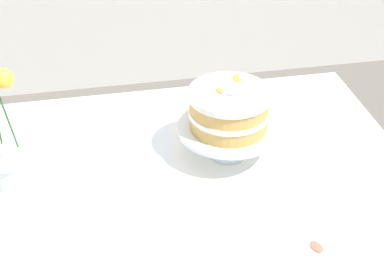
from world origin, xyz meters
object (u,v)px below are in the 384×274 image
(dining_table, at_px, (168,213))
(cake_stand, at_px, (228,131))
(layer_cake, at_px, (229,109))
(flower_vase, at_px, (5,148))

(dining_table, xyz_separation_m, cake_stand, (0.19, 0.12, 0.17))
(dining_table, bearing_deg, cake_stand, 30.79)
(cake_stand, height_order, layer_cake, layer_cake)
(dining_table, xyz_separation_m, layer_cake, (0.19, 0.12, 0.25))
(flower_vase, bearing_deg, cake_stand, 2.37)
(layer_cake, height_order, flower_vase, flower_vase)
(dining_table, relative_size, flower_vase, 3.99)
(dining_table, xyz_separation_m, flower_vase, (-0.41, 0.09, 0.22))
(dining_table, distance_m, cake_stand, 0.29)
(dining_table, height_order, flower_vase, flower_vase)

